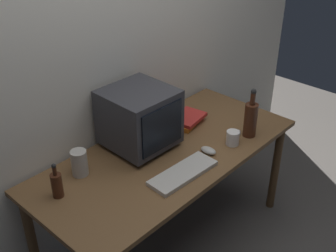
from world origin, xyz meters
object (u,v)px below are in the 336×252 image
(computer_mouse, at_px, (208,151))
(bottle_tall, at_px, (251,118))
(bottle_short, at_px, (57,184))
(book_stack, at_px, (188,120))
(mug, at_px, (233,138))
(crt_monitor, at_px, (139,118))
(metal_canister, at_px, (79,163))
(keyboard, at_px, (183,173))

(computer_mouse, bearing_deg, bottle_tall, -14.84)
(bottle_short, xyz_separation_m, book_stack, (1.02, -0.01, -0.05))
(bottle_short, distance_m, mug, 1.08)
(bottle_short, bearing_deg, computer_mouse, -21.33)
(crt_monitor, distance_m, bottle_tall, 0.70)
(book_stack, bearing_deg, bottle_tall, -68.79)
(metal_canister, bearing_deg, bottle_short, -160.76)
(bottle_short, bearing_deg, book_stack, -0.35)
(bottle_tall, height_order, book_stack, bottle_tall)
(crt_monitor, height_order, metal_canister, crt_monitor)
(metal_canister, bearing_deg, bottle_tall, -25.10)
(bottle_short, height_order, metal_canister, bottle_short)
(mug, bearing_deg, crt_monitor, 134.38)
(bottle_short, relative_size, mug, 1.69)
(keyboard, bearing_deg, mug, 0.33)
(keyboard, distance_m, metal_canister, 0.57)
(mug, bearing_deg, bottle_short, 159.81)
(crt_monitor, bearing_deg, book_stack, -5.47)
(bottle_tall, height_order, bottle_short, bottle_tall)
(mug, height_order, metal_canister, metal_canister)
(computer_mouse, height_order, metal_canister, metal_canister)
(crt_monitor, xyz_separation_m, bottle_tall, (0.55, -0.42, -0.07))
(crt_monitor, bearing_deg, mug, -45.62)
(keyboard, height_order, book_stack, book_stack)
(mug, distance_m, metal_canister, 0.94)
(computer_mouse, relative_size, book_stack, 0.38)
(bottle_tall, bearing_deg, metal_canister, 154.90)
(computer_mouse, bearing_deg, metal_canister, 144.59)
(bottle_short, bearing_deg, keyboard, -31.85)
(bottle_tall, bearing_deg, bottle_short, 161.54)
(book_stack, bearing_deg, crt_monitor, 174.53)
(crt_monitor, height_order, mug, crt_monitor)
(keyboard, relative_size, bottle_short, 2.08)
(book_stack, height_order, mug, mug)
(book_stack, bearing_deg, keyboard, -142.21)
(book_stack, relative_size, metal_canister, 1.74)
(computer_mouse, distance_m, bottle_short, 0.90)
(metal_canister, bearing_deg, mug, -28.17)
(crt_monitor, bearing_deg, bottle_tall, -37.47)
(bottle_short, bearing_deg, metal_canister, 19.24)
(keyboard, height_order, computer_mouse, computer_mouse)
(bottle_tall, xyz_separation_m, book_stack, (-0.15, 0.39, -0.09))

